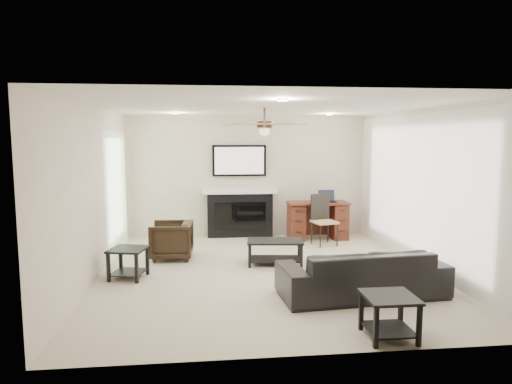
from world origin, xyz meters
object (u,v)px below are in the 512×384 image
at_px(desk, 317,220).
at_px(sofa, 362,272).
at_px(fireplace_unit, 240,191).
at_px(coffee_table, 275,252).
at_px(armchair, 172,240).

bearing_deg(desk, sofa, -94.15).
distance_m(sofa, fireplace_unit, 4.06).
bearing_deg(coffee_table, sofa, -54.00).
distance_m(sofa, armchair, 3.37).
bearing_deg(armchair, sofa, 53.15).
relative_size(sofa, coffee_table, 2.38).
xyz_separation_m(armchair, desk, (2.85, 1.23, 0.06)).
distance_m(coffee_table, fireplace_unit, 2.35).
height_order(armchair, desk, desk).
relative_size(coffee_table, desk, 0.74).
relative_size(armchair, desk, 0.57).
distance_m(armchair, fireplace_unit, 2.18).
distance_m(armchair, desk, 3.10).
relative_size(fireplace_unit, desk, 1.57).
bearing_deg(armchair, fireplace_unit, 144.43).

